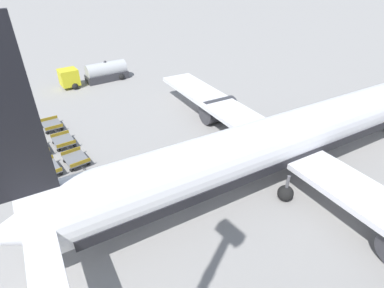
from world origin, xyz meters
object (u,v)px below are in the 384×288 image
(baggage_dolly_row_near_col_b, at_px, (37,149))
(baggage_dolly_row_mid_a_col_c, at_px, (76,159))
(baggage_dolly_row_mid_a_col_a, at_px, (52,125))
(baggage_dolly_row_near_col_a, at_px, (27,132))
(baggage_dolly_row_near_col_c, at_px, (48,169))
(baggage_dolly_row_mid_a_col_b, at_px, (64,141))
(airplane, at_px, (296,136))
(fuel_tanker_primary, at_px, (99,73))

(baggage_dolly_row_near_col_b, height_order, baggage_dolly_row_mid_a_col_c, same)
(baggage_dolly_row_mid_a_col_a, bearing_deg, baggage_dolly_row_near_col_b, -31.94)
(baggage_dolly_row_near_col_a, height_order, baggage_dolly_row_near_col_c, same)
(baggage_dolly_row_mid_a_col_b, bearing_deg, baggage_dolly_row_near_col_a, -149.49)
(baggage_dolly_row_mid_a_col_a, xyz_separation_m, baggage_dolly_row_mid_a_col_c, (8.00, -0.25, 0.00))
(baggage_dolly_row_mid_a_col_a, xyz_separation_m, baggage_dolly_row_mid_a_col_b, (4.15, -0.10, 0.00))
(baggage_dolly_row_near_col_c, xyz_separation_m, baggage_dolly_row_mid_a_col_c, (0.07, 2.41, 0.00))
(airplane, xyz_separation_m, baggage_dolly_row_near_col_b, (-15.89, -17.14, -2.60))
(baggage_dolly_row_mid_a_col_b, bearing_deg, baggage_dolly_row_near_col_b, -92.02)
(baggage_dolly_row_near_col_b, bearing_deg, baggage_dolly_row_near_col_c, -1.85)
(baggage_dolly_row_mid_a_col_b, bearing_deg, fuel_tanker_primary, 146.12)
(fuel_tanker_primary, distance_m, baggage_dolly_row_near_col_a, 16.66)
(baggage_dolly_row_near_col_b, bearing_deg, baggage_dolly_row_mid_a_col_c, 30.10)
(baggage_dolly_row_mid_a_col_a, bearing_deg, baggage_dolly_row_mid_a_col_b, -1.44)
(baggage_dolly_row_near_col_b, distance_m, baggage_dolly_row_mid_a_col_c, 4.55)
(baggage_dolly_row_mid_a_col_c, bearing_deg, baggage_dolly_row_mid_a_col_a, 178.23)
(airplane, distance_m, baggage_dolly_row_near_col_c, 21.20)
(fuel_tanker_primary, bearing_deg, baggage_dolly_row_near_col_b, -39.94)
(baggage_dolly_row_near_col_a, bearing_deg, baggage_dolly_row_mid_a_col_b, 30.51)
(baggage_dolly_row_near_col_b, bearing_deg, fuel_tanker_primary, 140.06)
(baggage_dolly_row_near_col_b, height_order, baggage_dolly_row_near_col_c, same)
(baggage_dolly_row_near_col_a, relative_size, baggage_dolly_row_near_col_b, 1.00)
(baggage_dolly_row_mid_a_col_a, bearing_deg, airplane, 36.20)
(fuel_tanker_primary, xyz_separation_m, baggage_dolly_row_mid_a_col_b, (15.06, -10.11, -0.78))
(airplane, bearing_deg, fuel_tanker_primary, -171.53)
(airplane, relative_size, fuel_tanker_primary, 4.73)
(baggage_dolly_row_near_col_b, relative_size, baggage_dolly_row_mid_a_col_a, 0.99)
(fuel_tanker_primary, relative_size, baggage_dolly_row_mid_a_col_c, 3.13)
(baggage_dolly_row_mid_a_col_c, bearing_deg, baggage_dolly_row_mid_a_col_b, 177.87)
(baggage_dolly_row_near_col_b, distance_m, baggage_dolly_row_mid_a_col_b, 2.43)
(airplane, bearing_deg, baggage_dolly_row_mid_a_col_b, -137.06)
(baggage_dolly_row_mid_a_col_a, height_order, baggage_dolly_row_mid_a_col_b, same)
(baggage_dolly_row_mid_a_col_c, bearing_deg, baggage_dolly_row_near_col_c, -91.65)
(fuel_tanker_primary, relative_size, baggage_dolly_row_near_col_a, 3.12)
(baggage_dolly_row_near_col_c, bearing_deg, baggage_dolly_row_mid_a_col_c, 88.35)
(baggage_dolly_row_near_col_a, relative_size, baggage_dolly_row_mid_a_col_a, 0.99)
(baggage_dolly_row_mid_a_col_b, bearing_deg, baggage_dolly_row_mid_a_col_a, 178.56)
(baggage_dolly_row_near_col_c, bearing_deg, baggage_dolly_row_mid_a_col_a, 161.48)
(fuel_tanker_primary, distance_m, baggage_dolly_row_mid_a_col_b, 18.16)
(baggage_dolly_row_near_col_b, relative_size, baggage_dolly_row_mid_a_col_c, 1.01)
(baggage_dolly_row_near_col_b, bearing_deg, baggage_dolly_row_mid_a_col_a, 148.06)
(baggage_dolly_row_mid_a_col_a, distance_m, baggage_dolly_row_mid_a_col_c, 8.00)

